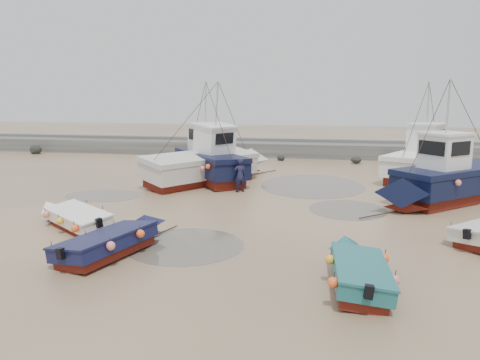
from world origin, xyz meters
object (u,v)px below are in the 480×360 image
(cabin_boat_2, at_px, (446,178))
(dinghy_2, at_px, (357,268))
(cabin_boat_0, at_px, (206,159))
(cabin_boat_3, at_px, (424,159))
(dinghy_0, at_px, (76,215))
(cabin_boat_1, at_px, (208,162))
(person, at_px, (240,192))
(dinghy_1, at_px, (115,239))

(cabin_boat_2, bearing_deg, dinghy_2, 114.87)
(cabin_boat_0, bearing_deg, dinghy_2, -98.47)
(dinghy_2, bearing_deg, cabin_boat_0, 116.72)
(cabin_boat_0, distance_m, cabin_boat_3, 14.01)
(cabin_boat_2, height_order, cabin_boat_3, same)
(dinghy_0, relative_size, cabin_boat_1, 0.55)
(cabin_boat_1, bearing_deg, person, -6.89)
(dinghy_0, height_order, dinghy_1, same)
(cabin_boat_1, xyz_separation_m, cabin_boat_2, (13.27, -3.24, 0.02))
(cabin_boat_1, height_order, cabin_boat_2, same)
(cabin_boat_2, relative_size, cabin_boat_3, 0.94)
(cabin_boat_1, xyz_separation_m, cabin_boat_3, (13.46, 3.35, 0.04))
(cabin_boat_2, distance_m, cabin_boat_3, 6.59)
(dinghy_0, distance_m, cabin_boat_0, 11.71)
(cabin_boat_0, relative_size, cabin_boat_2, 1.00)
(dinghy_0, bearing_deg, cabin_boat_2, -29.19)
(cabin_boat_2, bearing_deg, dinghy_0, 73.40)
(dinghy_0, relative_size, dinghy_1, 0.86)
(dinghy_2, relative_size, cabin_boat_1, 0.60)
(dinghy_1, height_order, cabin_boat_2, cabin_boat_2)
(cabin_boat_0, height_order, cabin_boat_3, same)
(person, bearing_deg, cabin_boat_2, 141.88)
(cabin_boat_3, bearing_deg, dinghy_2, -76.25)
(dinghy_0, bearing_deg, person, 2.87)
(cabin_boat_3, bearing_deg, dinghy_1, -98.94)
(cabin_boat_1, relative_size, person, 4.85)
(dinghy_1, height_order, person, dinghy_1)
(person, bearing_deg, cabin_boat_3, 173.95)
(cabin_boat_2, bearing_deg, cabin_boat_3, -42.68)
(dinghy_1, relative_size, cabin_boat_1, 0.64)
(dinghy_2, height_order, cabin_boat_1, cabin_boat_1)
(dinghy_0, bearing_deg, dinghy_1, -95.49)
(dinghy_2, bearing_deg, cabin_boat_1, 117.06)
(cabin_boat_0, relative_size, person, 4.43)
(cabin_boat_0, xyz_separation_m, cabin_boat_2, (13.57, -3.99, -0.01))
(dinghy_0, distance_m, dinghy_2, 11.87)
(cabin_boat_3, xyz_separation_m, person, (-10.99, -5.72, -1.36))
(cabin_boat_1, height_order, person, cabin_boat_1)
(cabin_boat_1, bearing_deg, cabin_boat_2, 23.18)
(dinghy_0, distance_m, cabin_boat_2, 17.88)
(cabin_boat_0, distance_m, cabin_boat_2, 14.14)
(cabin_boat_1, bearing_deg, cabin_boat_3, 50.85)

